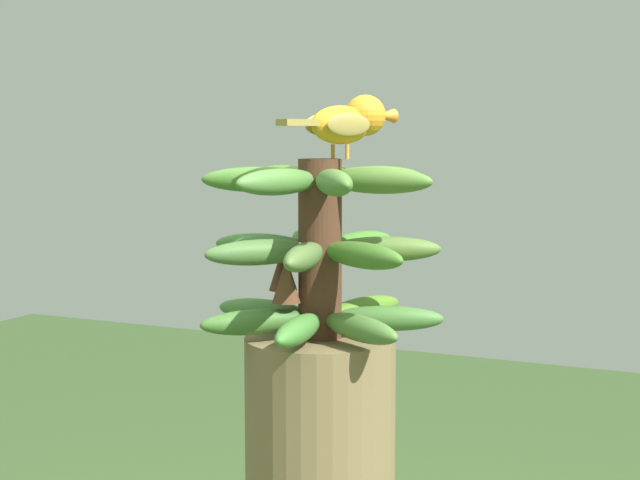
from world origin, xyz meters
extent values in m
cylinder|color=#4C2D1E|center=(0.00, 0.00, 1.07)|extent=(0.06, 0.06, 0.23)
ellipsoid|color=#417133|center=(0.09, -0.01, 0.98)|extent=(0.15, 0.05, 0.03)
ellipsoid|color=#3F6E2D|center=(0.06, 0.06, 0.98)|extent=(0.12, 0.13, 0.03)
ellipsoid|color=#427F34|center=(-0.01, 0.09, 0.98)|extent=(0.05, 0.15, 0.03)
ellipsoid|color=#4D7735|center=(-0.07, 0.04, 0.98)|extent=(0.14, 0.10, 0.03)
ellipsoid|color=#427232|center=(-0.08, -0.03, 0.98)|extent=(0.15, 0.08, 0.03)
ellipsoid|color=#4E7E24|center=(-0.03, -0.08, 0.98)|extent=(0.08, 0.15, 0.03)
ellipsoid|color=#467C30|center=(0.05, -0.07, 0.98)|extent=(0.11, 0.14, 0.03)
ellipsoid|color=#427127|center=(-0.07, 0.04, 1.07)|extent=(0.14, 0.09, 0.03)
ellipsoid|color=#506F2F|center=(-0.08, -0.03, 1.07)|extent=(0.14, 0.09, 0.03)
ellipsoid|color=#427D29|center=(-0.02, -0.08, 1.07)|extent=(0.07, 0.15, 0.03)
ellipsoid|color=#407A29|center=(0.05, -0.07, 1.07)|extent=(0.11, 0.13, 0.03)
ellipsoid|color=#3D7532|center=(0.08, 0.00, 1.07)|extent=(0.14, 0.04, 0.03)
ellipsoid|color=#466E35|center=(0.05, 0.06, 1.07)|extent=(0.12, 0.13, 0.03)
ellipsoid|color=#506E36|center=(-0.02, 0.08, 1.07)|extent=(0.06, 0.15, 0.03)
ellipsoid|color=#467A24|center=(0.02, -0.08, 1.15)|extent=(0.06, 0.15, 0.03)
ellipsoid|color=#4A7C25|center=(0.07, -0.04, 1.15)|extent=(0.14, 0.09, 0.03)
ellipsoid|color=#44782C|center=(0.07, 0.03, 1.15)|extent=(0.14, 0.09, 0.03)
ellipsoid|color=#4B7B37|center=(0.02, 0.08, 1.15)|extent=(0.07, 0.15, 0.03)
ellipsoid|color=#487632|center=(-0.05, 0.06, 1.15)|extent=(0.11, 0.13, 0.03)
ellipsoid|color=#4E752F|center=(-0.08, 0.00, 1.15)|extent=(0.14, 0.04, 0.03)
ellipsoid|color=#4C7E28|center=(-0.05, -0.06, 1.15)|extent=(0.12, 0.13, 0.03)
cone|color=#4C2D1E|center=(0.04, 0.02, 1.04)|extent=(0.04, 0.04, 0.06)
cone|color=brown|center=(0.03, 0.04, 1.03)|extent=(0.04, 0.04, 0.06)
cylinder|color=#C68933|center=(-0.04, 0.01, 1.19)|extent=(0.01, 0.00, 0.02)
cylinder|color=#C68933|center=(-0.02, 0.00, 1.19)|extent=(0.00, 0.00, 0.02)
ellipsoid|color=orange|center=(-0.03, 0.00, 1.22)|extent=(0.08, 0.10, 0.05)
ellipsoid|color=olive|center=(-0.05, 0.01, 1.22)|extent=(0.04, 0.07, 0.03)
ellipsoid|color=olive|center=(-0.01, 0.00, 1.22)|extent=(0.04, 0.07, 0.03)
cube|color=olive|center=(0.00, 0.06, 1.22)|extent=(0.04, 0.06, 0.01)
sphere|color=orange|center=(-0.05, -0.04, 1.23)|extent=(0.05, 0.05, 0.05)
sphere|color=black|center=(-0.03, -0.05, 1.24)|extent=(0.01, 0.01, 0.01)
cone|color=orange|center=(-0.06, -0.07, 1.23)|extent=(0.03, 0.04, 0.02)
camera|label=1|loc=(-0.52, 1.13, 1.21)|focal=55.44mm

